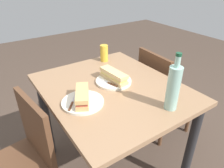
# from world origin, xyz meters

# --- Properties ---
(ground_plane) EXTENTS (8.00, 8.00, 0.00)m
(ground_plane) POSITION_xyz_m (0.00, 0.00, 0.00)
(ground_plane) COLOR #47382D
(dining_table) EXTENTS (0.98, 0.83, 0.78)m
(dining_table) POSITION_xyz_m (0.00, 0.00, 0.64)
(dining_table) COLOR #997251
(dining_table) RESTS_ON ground
(chair_far) EXTENTS (0.45, 0.45, 0.85)m
(chair_far) POSITION_xyz_m (0.01, 0.61, 0.48)
(chair_far) COLOR brown
(chair_far) RESTS_ON ground
(chair_near) EXTENTS (0.42, 0.42, 0.85)m
(chair_near) POSITION_xyz_m (0.13, -0.61, 0.48)
(chair_near) COLOR brown
(chair_near) RESTS_ON ground
(plate_near) EXTENTS (0.24, 0.24, 0.01)m
(plate_near) POSITION_xyz_m (0.05, -0.04, 0.78)
(plate_near) COLOR silver
(plate_near) RESTS_ON dining_table
(baguette_sandwich_near) EXTENTS (0.23, 0.09, 0.07)m
(baguette_sandwich_near) POSITION_xyz_m (0.05, -0.04, 0.82)
(baguette_sandwich_near) COLOR #DBB77A
(baguette_sandwich_near) RESTS_ON plate_near
(knife_near) EXTENTS (0.18, 0.06, 0.01)m
(knife_near) POSITION_xyz_m (0.03, 0.01, 0.79)
(knife_near) COLOR silver
(knife_near) RESTS_ON plate_near
(plate_far) EXTENTS (0.24, 0.24, 0.01)m
(plate_far) POSITION_xyz_m (-0.06, 0.25, 0.78)
(plate_far) COLOR silver
(plate_far) RESTS_ON dining_table
(baguette_sandwich_far) EXTENTS (0.21, 0.16, 0.07)m
(baguette_sandwich_far) POSITION_xyz_m (-0.06, 0.25, 0.82)
(baguette_sandwich_far) COLOR tan
(baguette_sandwich_far) RESTS_ON plate_far
(knife_far) EXTENTS (0.15, 0.12, 0.01)m
(knife_far) POSITION_xyz_m (-0.05, 0.30, 0.79)
(knife_far) COLOR silver
(knife_far) RESTS_ON plate_far
(water_bottle) EXTENTS (0.07, 0.07, 0.32)m
(water_bottle) POSITION_xyz_m (-0.37, -0.14, 0.91)
(water_bottle) COLOR #99C6B7
(water_bottle) RESTS_ON dining_table
(beer_glass) EXTENTS (0.06, 0.06, 0.14)m
(beer_glass) POSITION_xyz_m (0.39, -0.19, 0.84)
(beer_glass) COLOR gold
(beer_glass) RESTS_ON dining_table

